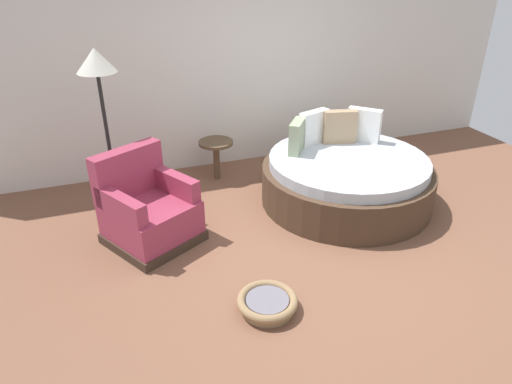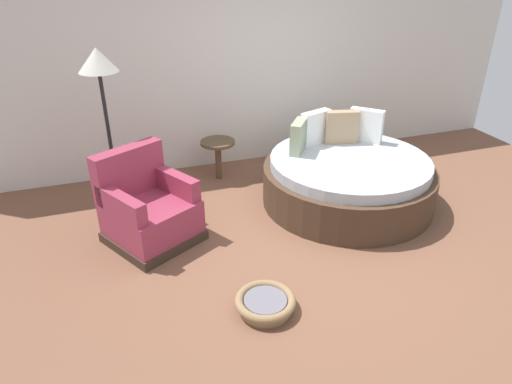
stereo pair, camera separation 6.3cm
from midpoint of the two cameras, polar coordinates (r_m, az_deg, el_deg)
The scene contains 7 objects.
ground_plane at distance 4.78m, azimuth 8.60°, elevation -6.59°, with size 8.00×8.00×0.02m, color brown.
back_wall at distance 6.30m, azimuth -0.66°, elevation 15.76°, with size 8.00×0.12×2.71m, color silver.
round_daybed at distance 5.49m, azimuth 11.59°, elevation 1.60°, with size 1.99×1.99×0.97m.
red_armchair at distance 4.77m, azimuth -12.90°, elevation -2.25°, with size 1.08×1.08×0.94m.
pet_basket at distance 3.91m, azimuth 1.64°, elevation -13.60°, with size 0.51×0.51×0.13m.
side_table at distance 5.92m, azimuth -4.45°, elevation 5.49°, with size 0.44×0.44×0.52m.
floor_lamp at distance 5.03m, azimuth -18.46°, elevation 13.42°, with size 0.40×0.40×1.82m.
Camera 2 is at (-1.91, -3.47, 2.65)m, focal length 32.23 mm.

